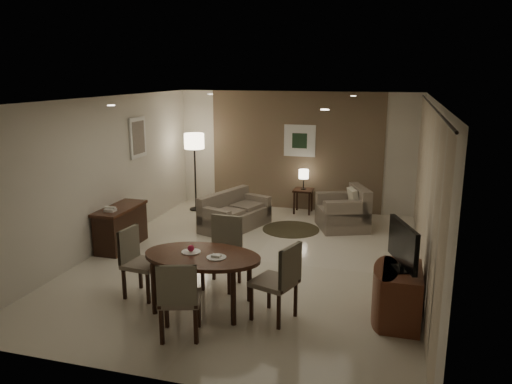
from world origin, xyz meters
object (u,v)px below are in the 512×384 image
(tv_cabinet, at_px, (401,295))
(chair_right, at_px, (274,281))
(chair_left, at_px, (143,263))
(sofa, at_px, (235,211))
(dining_table, at_px, (203,281))
(floor_lamp, at_px, (195,172))
(chair_far, at_px, (221,254))
(chair_near, at_px, (180,297))
(side_table, at_px, (303,201))
(console_desk, at_px, (121,227))
(armchair, at_px, (342,208))

(tv_cabinet, xyz_separation_m, chair_right, (-1.57, -0.37, 0.16))
(chair_left, height_order, sofa, chair_left)
(dining_table, distance_m, floor_lamp, 5.01)
(chair_far, distance_m, sofa, 2.89)
(chair_near, distance_m, chair_right, 1.22)
(chair_left, distance_m, chair_right, 1.94)
(side_table, bearing_deg, tv_cabinet, -65.39)
(console_desk, relative_size, tv_cabinet, 1.33)
(sofa, bearing_deg, chair_far, -146.59)
(tv_cabinet, distance_m, sofa, 4.54)
(armchair, relative_size, side_table, 1.77)
(chair_left, distance_m, armchair, 4.60)
(dining_table, relative_size, chair_right, 1.55)
(dining_table, xyz_separation_m, armchair, (1.41, 4.06, 0.05))
(chair_far, relative_size, sofa, 0.68)
(console_desk, height_order, chair_near, chair_near)
(chair_far, distance_m, floor_lamp, 4.38)
(chair_left, height_order, floor_lamp, floor_lamp)
(console_desk, bearing_deg, armchair, 30.83)
(chair_far, bearing_deg, floor_lamp, 120.06)
(chair_near, bearing_deg, console_desk, -65.73)
(chair_left, relative_size, chair_right, 0.95)
(chair_near, relative_size, chair_right, 0.96)
(console_desk, relative_size, floor_lamp, 0.68)
(chair_far, relative_size, floor_lamp, 0.58)
(chair_near, distance_m, floor_lamp, 5.72)
(chair_far, bearing_deg, tv_cabinet, -5.62)
(chair_near, bearing_deg, side_table, -111.76)
(console_desk, distance_m, chair_near, 3.51)
(console_desk, relative_size, sofa, 0.79)
(floor_lamp, bearing_deg, armchair, -8.36)
(dining_table, height_order, floor_lamp, floor_lamp)
(tv_cabinet, relative_size, dining_table, 0.56)
(armchair, bearing_deg, console_desk, -81.37)
(chair_right, height_order, side_table, chair_right)
(chair_left, xyz_separation_m, armchair, (2.35, 3.96, -0.06))
(chair_right, xyz_separation_m, sofa, (-1.69, 3.54, -0.16))
(chair_left, xyz_separation_m, sofa, (0.25, 3.39, -0.13))
(chair_far, height_order, chair_right, chair_far)
(chair_right, bearing_deg, console_desk, -100.68)
(dining_table, height_order, side_table, dining_table)
(chair_right, height_order, floor_lamp, floor_lamp)
(tv_cabinet, height_order, sofa, sofa)
(console_desk, height_order, dining_table, console_desk)
(tv_cabinet, bearing_deg, chair_right, -166.61)
(chair_left, bearing_deg, dining_table, -90.59)
(tv_cabinet, height_order, chair_left, chair_left)
(chair_left, height_order, side_table, chair_left)
(chair_right, height_order, sofa, chair_right)
(chair_left, bearing_deg, sofa, 1.53)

